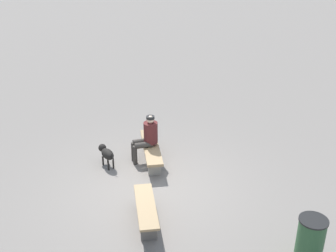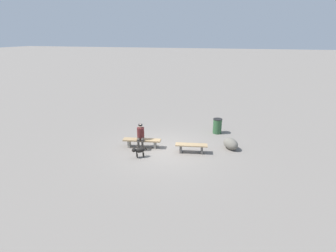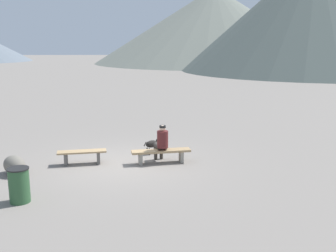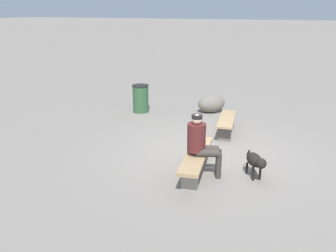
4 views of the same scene
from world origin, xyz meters
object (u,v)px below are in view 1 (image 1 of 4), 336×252
object	(u,v)px
bench_left	(146,210)
dog	(107,153)
trash_bin	(310,239)
bench_right	(151,149)
seated_person	(147,136)

from	to	relation	value
bench_left	dog	distance (m)	2.51
bench_left	trash_bin	world-z (taller)	trash_bin
bench_right	trash_bin	xyz separation A→B (m)	(-3.44, -3.05, 0.10)
bench_right	seated_person	world-z (taller)	seated_person
bench_left	seated_person	world-z (taller)	seated_person
trash_bin	dog	bearing A→B (deg)	52.57
bench_right	trash_bin	distance (m)	4.60
dog	trash_bin	distance (m)	5.22
bench_right	trash_bin	bearing A→B (deg)	-148.05
trash_bin	bench_left	bearing A→B (deg)	72.64
bench_left	bench_right	xyz separation A→B (m)	(2.50, 0.05, 0.02)
bench_right	seated_person	size ratio (longest dim) A/B	1.55
bench_right	dog	distance (m)	1.13
bench_right	seated_person	bearing A→B (deg)	65.69
bench_left	seated_person	xyz separation A→B (m)	(2.53, 0.14, 0.40)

